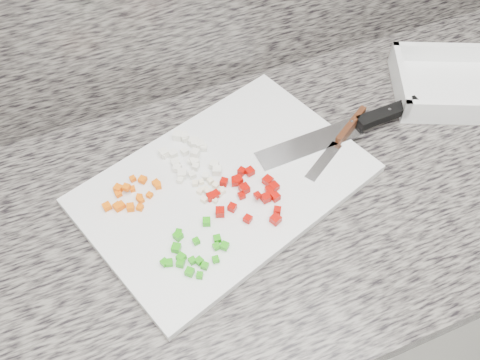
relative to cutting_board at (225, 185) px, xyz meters
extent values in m
cube|color=silver|center=(0.05, -0.04, -0.48)|extent=(3.92, 0.62, 0.86)
cube|color=#66615A|center=(0.05, -0.04, -0.03)|extent=(3.96, 0.64, 0.04)
cube|color=silver|center=(0.00, 0.00, 0.00)|extent=(0.55, 0.45, 0.02)
cube|color=#F26305|center=(-0.18, 0.02, 0.01)|extent=(0.02, 0.02, 0.01)
cube|color=#F26305|center=(-0.15, 0.02, 0.01)|extent=(0.01, 0.01, 0.01)
cube|color=#F26305|center=(-0.18, 0.02, 0.01)|extent=(0.02, 0.02, 0.01)
cube|color=#F26305|center=(-0.15, 0.04, 0.01)|extent=(0.01, 0.01, 0.01)
cube|color=#F26305|center=(-0.11, 0.04, 0.01)|extent=(0.01, 0.01, 0.01)
cube|color=#F26305|center=(-0.20, 0.02, 0.01)|extent=(0.02, 0.02, 0.01)
cube|color=#F26305|center=(-0.13, 0.06, 0.01)|extent=(0.02, 0.02, 0.01)
cube|color=#F26305|center=(-0.17, 0.05, 0.01)|extent=(0.02, 0.02, 0.01)
cube|color=#F26305|center=(-0.14, 0.06, 0.01)|extent=(0.01, 0.01, 0.01)
cube|color=#F26305|center=(-0.15, 0.00, 0.01)|extent=(0.01, 0.01, 0.01)
cube|color=#F26305|center=(-0.13, 0.02, 0.01)|extent=(0.01, 0.01, 0.01)
cube|color=#F26305|center=(-0.16, 0.01, 0.01)|extent=(0.01, 0.01, 0.01)
cube|color=#F26305|center=(-0.16, 0.04, 0.02)|extent=(0.02, 0.02, 0.01)
cube|color=#F26305|center=(-0.18, 0.04, 0.01)|extent=(0.01, 0.01, 0.01)
cube|color=#F26305|center=(-0.14, 0.02, 0.01)|extent=(0.01, 0.01, 0.01)
cube|color=#F26305|center=(-0.11, 0.03, 0.01)|extent=(0.01, 0.01, 0.01)
cube|color=white|center=(-0.01, 0.04, 0.01)|extent=(0.02, 0.02, 0.01)
cube|color=white|center=(-0.04, 0.06, 0.01)|extent=(0.02, 0.02, 0.01)
cube|color=white|center=(-0.08, 0.09, 0.01)|extent=(0.02, 0.02, 0.01)
cube|color=white|center=(-0.07, 0.06, 0.01)|extent=(0.02, 0.02, 0.01)
cube|color=white|center=(-0.02, 0.10, 0.02)|extent=(0.02, 0.02, 0.01)
cube|color=white|center=(-0.03, 0.07, 0.02)|extent=(0.02, 0.02, 0.01)
cube|color=white|center=(-0.03, 0.02, 0.01)|extent=(0.01, 0.01, 0.01)
cube|color=white|center=(-0.01, 0.09, 0.02)|extent=(0.02, 0.02, 0.01)
cube|color=white|center=(-0.07, 0.03, 0.01)|extent=(0.01, 0.01, 0.01)
cube|color=white|center=(-0.04, 0.13, 0.02)|extent=(0.02, 0.02, 0.01)
cube|color=white|center=(-0.04, 0.05, 0.01)|extent=(0.02, 0.02, 0.01)
cube|color=white|center=(-0.06, 0.04, 0.02)|extent=(0.02, 0.02, 0.01)
cube|color=white|center=(-0.07, 0.07, 0.01)|extent=(0.01, 0.01, 0.01)
cube|color=white|center=(-0.05, 0.03, 0.01)|extent=(0.01, 0.01, 0.01)
cube|color=white|center=(-0.03, 0.12, 0.01)|extent=(0.01, 0.01, 0.01)
cube|color=white|center=(-0.08, 0.10, 0.02)|extent=(0.02, 0.02, 0.01)
cube|color=white|center=(-0.03, 0.07, 0.01)|extent=(0.01, 0.01, 0.01)
cube|color=white|center=(-0.02, 0.10, 0.01)|extent=(0.02, 0.02, 0.01)
cube|color=white|center=(-0.03, 0.06, 0.02)|extent=(0.02, 0.02, 0.01)
cube|color=white|center=(-0.03, 0.12, 0.01)|extent=(0.01, 0.01, 0.01)
cube|color=white|center=(0.00, 0.02, 0.02)|extent=(0.02, 0.02, 0.01)
cube|color=white|center=(-0.04, 0.09, 0.01)|extent=(0.01, 0.01, 0.01)
cube|color=white|center=(-0.01, 0.08, 0.01)|extent=(0.02, 0.02, 0.01)
cube|color=white|center=(-0.02, 0.10, 0.02)|extent=(0.02, 0.02, 0.01)
cube|color=white|center=(-0.06, 0.09, 0.01)|extent=(0.02, 0.02, 0.01)
cube|color=#219B0E|center=(-0.11, -0.08, 0.01)|extent=(0.02, 0.02, 0.01)
cube|color=#219B0E|center=(-0.12, -0.11, 0.01)|extent=(0.02, 0.02, 0.01)
cube|color=#219B0E|center=(-0.09, -0.14, 0.01)|extent=(0.01, 0.01, 0.01)
cube|color=#219B0E|center=(-0.11, -0.14, 0.01)|extent=(0.02, 0.02, 0.01)
cube|color=#219B0E|center=(-0.05, -0.10, 0.01)|extent=(0.01, 0.01, 0.01)
cube|color=#219B0E|center=(-0.09, -0.09, 0.01)|extent=(0.01, 0.01, 0.01)
cube|color=#219B0E|center=(-0.05, -0.12, 0.01)|extent=(0.02, 0.02, 0.01)
cube|color=#219B0E|center=(-0.14, -0.11, 0.01)|extent=(0.01, 0.01, 0.01)
cube|color=#219B0E|center=(-0.06, -0.12, 0.01)|extent=(0.01, 0.01, 0.01)
cube|color=#219B0E|center=(-0.10, -0.13, 0.01)|extent=(0.01, 0.01, 0.01)
cube|color=#219B0E|center=(-0.06, -0.07, 0.01)|extent=(0.02, 0.02, 0.01)
cube|color=#219B0E|center=(-0.07, -0.14, 0.01)|extent=(0.01, 0.01, 0.01)
cube|color=#219B0E|center=(-0.10, -0.15, 0.01)|extent=(0.01, 0.01, 0.01)
cube|color=#219B0E|center=(-0.12, -0.10, 0.01)|extent=(0.02, 0.02, 0.01)
cube|color=#219B0E|center=(-0.14, -0.11, 0.01)|extent=(0.01, 0.01, 0.01)
cube|color=#219B0E|center=(-0.12, -0.12, 0.01)|extent=(0.02, 0.02, 0.01)
cube|color=#219B0E|center=(-0.11, -0.07, 0.01)|extent=(0.01, 0.01, 0.01)
cube|color=#219B0E|center=(-0.09, -0.13, 0.01)|extent=(0.01, 0.01, 0.01)
cube|color=#A10802|center=(0.07, -0.03, 0.02)|extent=(0.02, 0.02, 0.01)
cube|color=#A10802|center=(0.05, 0.00, 0.01)|extent=(0.02, 0.02, 0.01)
cube|color=#A10802|center=(0.04, -0.06, 0.02)|extent=(0.01, 0.01, 0.01)
cube|color=#A10802|center=(-0.03, -0.06, 0.02)|extent=(0.02, 0.02, 0.01)
cube|color=#A10802|center=(0.03, 0.01, 0.01)|extent=(0.02, 0.02, 0.01)
cube|color=#A10802|center=(-0.03, -0.02, 0.01)|extent=(0.01, 0.01, 0.01)
cube|color=#A10802|center=(0.06, -0.06, 0.01)|extent=(0.01, 0.01, 0.01)
cube|color=#A10802|center=(0.02, -0.01, 0.02)|extent=(0.02, 0.02, 0.01)
cube|color=#A10802|center=(0.00, 0.00, 0.01)|extent=(0.02, 0.02, 0.01)
cube|color=#A10802|center=(0.02, -0.03, 0.02)|extent=(0.02, 0.02, 0.01)
cube|color=#A10802|center=(-0.03, -0.02, 0.01)|extent=(0.02, 0.02, 0.01)
cube|color=#A10802|center=(-0.03, -0.02, 0.01)|extent=(0.02, 0.02, 0.01)
cube|color=#A10802|center=(0.07, -0.05, 0.02)|extent=(0.02, 0.02, 0.01)
cube|color=#A10802|center=(0.02, -0.01, 0.01)|extent=(0.02, 0.02, 0.01)
cube|color=#A10802|center=(0.06, -0.09, 0.01)|extent=(0.02, 0.02, 0.01)
cube|color=#A10802|center=(0.01, -0.09, 0.01)|extent=(0.02, 0.02, 0.01)
cube|color=#A10802|center=(0.05, -0.11, 0.02)|extent=(0.02, 0.02, 0.01)
cube|color=#A10802|center=(0.07, -0.07, 0.01)|extent=(0.02, 0.02, 0.01)
cube|color=#A10802|center=(0.05, -0.06, 0.01)|extent=(0.02, 0.02, 0.01)
cube|color=#A10802|center=(0.06, -0.05, 0.01)|extent=(0.01, 0.01, 0.01)
cube|color=#A10802|center=(-0.01, -0.06, 0.01)|extent=(0.02, 0.02, 0.01)
cube|color=#A10802|center=(0.01, -0.04, 0.01)|extent=(0.01, 0.01, 0.01)
cube|color=#F5E5BD|center=(-0.04, 0.00, 0.01)|extent=(0.01, 0.01, 0.01)
cube|color=#F5E5BD|center=(-0.02, -0.02, 0.01)|extent=(0.01, 0.01, 0.01)
cube|color=#F5E5BD|center=(-0.04, 0.00, 0.01)|extent=(0.01, 0.01, 0.01)
cube|color=#F5E5BD|center=(-0.01, -0.02, 0.01)|extent=(0.01, 0.01, 0.01)
cube|color=#F5E5BD|center=(-0.04, 0.01, 0.01)|extent=(0.01, 0.01, 0.01)
cube|color=#F5E5BD|center=(-0.02, 0.00, 0.01)|extent=(0.01, 0.01, 0.01)
cube|color=#F5E5BD|center=(-0.02, -0.02, 0.01)|extent=(0.01, 0.01, 0.01)
cube|color=#F5E5BD|center=(-0.02, -0.02, 0.01)|extent=(0.01, 0.01, 0.01)
cube|color=#F5E5BD|center=(-0.05, 0.01, 0.01)|extent=(0.01, 0.01, 0.01)
cube|color=#F5E5BD|center=(-0.05, -0.02, 0.01)|extent=(0.01, 0.01, 0.01)
cube|color=#F5E5BD|center=(-0.05, -0.01, 0.01)|extent=(0.01, 0.01, 0.01)
cube|color=#F5E5BD|center=(-0.02, 0.01, 0.01)|extent=(0.01, 0.01, 0.01)
cube|color=#F5E5BD|center=(-0.04, -0.01, 0.01)|extent=(0.01, 0.01, 0.01)
cube|color=#F5E5BD|center=(-0.03, -0.03, 0.01)|extent=(0.01, 0.01, 0.01)
cube|color=#F5E5BD|center=(-0.01, -0.02, 0.01)|extent=(0.01, 0.01, 0.01)
cube|color=silver|center=(0.17, 0.02, 0.01)|extent=(0.21, 0.05, 0.00)
cube|color=black|center=(0.34, 0.03, 0.02)|extent=(0.13, 0.03, 0.02)
cylinder|color=silver|center=(0.34, 0.03, 0.02)|extent=(0.01, 0.01, 0.00)
cube|color=silver|center=(0.18, -0.03, 0.01)|extent=(0.10, 0.07, 0.00)
cube|color=#471F11|center=(0.26, 0.03, 0.02)|extent=(0.09, 0.06, 0.02)
cylinder|color=silver|center=(0.26, 0.03, 0.02)|extent=(0.01, 0.01, 0.00)
cube|color=white|center=(0.52, 0.04, 0.00)|extent=(0.30, 0.27, 0.01)
cube|color=white|center=(0.55, 0.12, 0.02)|extent=(0.23, 0.12, 0.04)
cube|color=white|center=(0.48, -0.03, 0.02)|extent=(0.23, 0.12, 0.04)
cube|color=white|center=(0.41, 0.09, 0.02)|extent=(0.09, 0.17, 0.04)
camera|label=1|loc=(-0.19, -0.52, 0.74)|focal=40.00mm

